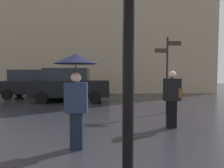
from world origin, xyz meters
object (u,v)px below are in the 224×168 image
parked_car_left (70,85)px  street_signpost (167,67)px  parked_car_right (34,84)px  pedestrian_with_umbrella (76,77)px  pedestrian_with_bag (172,96)px

parked_car_left → street_signpost: (4.67, -3.36, 0.90)m
parked_car_right → street_signpost: street_signpost is taller
parked_car_right → pedestrian_with_umbrella: bearing=-60.6°
pedestrian_with_bag → street_signpost: street_signpost is taller
parked_car_left → street_signpost: 5.83m
parked_car_right → parked_car_left: bearing=-28.8°
pedestrian_with_umbrella → street_signpost: (3.16, 3.76, 0.34)m
pedestrian_with_umbrella → street_signpost: street_signpost is taller
parked_car_left → parked_car_right: 3.33m
pedestrian_with_umbrella → parked_car_right: 9.91m
pedestrian_with_bag → pedestrian_with_umbrella: bearing=-108.2°
pedestrian_with_bag → parked_car_left: 6.92m
parked_car_right → street_signpost: size_ratio=1.43×
pedestrian_with_bag → street_signpost: 2.42m
pedestrian_with_umbrella → parked_car_right: pedestrian_with_umbrella is taller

